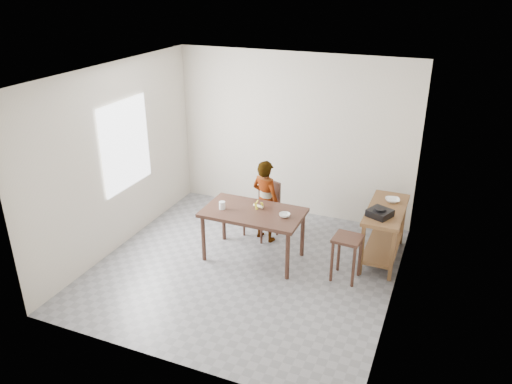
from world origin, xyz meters
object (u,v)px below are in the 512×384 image
at_px(dining_table, 253,235).
at_px(child, 265,201).
at_px(dining_chair, 261,210).
at_px(stool, 346,258).
at_px(prep_counter, 384,233).

bearing_deg(dining_table, child, 94.85).
bearing_deg(dining_chair, child, -13.28).
distance_m(dining_table, stool, 1.35).
bearing_deg(dining_chair, prep_counter, 21.91).
relative_size(dining_table, child, 1.09).
relative_size(dining_table, stool, 2.22).
relative_size(prep_counter, dining_chair, 1.35).
xyz_separation_m(prep_counter, dining_chair, (-1.87, -0.04, 0.04)).
bearing_deg(child, dining_chair, -16.50).
bearing_deg(prep_counter, stool, -117.12).
distance_m(prep_counter, dining_chair, 1.87).
relative_size(dining_chair, stool, 1.41).
xyz_separation_m(prep_counter, stool, (-0.37, -0.72, -0.08)).
height_order(dining_table, dining_chair, dining_chair).
relative_size(prep_counter, child, 0.93).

